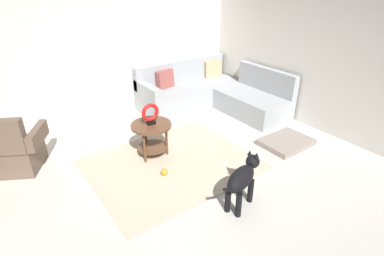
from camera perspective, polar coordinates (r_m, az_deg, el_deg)
name	(u,v)px	position (r m, az deg, el deg)	size (l,w,h in m)	color
ground_plane	(191,196)	(3.98, -0.19, -12.71)	(6.00, 6.00, 0.10)	beige
wall_back	(95,47)	(5.82, -17.94, 14.48)	(6.00, 0.12, 2.70)	silver
wall_right	(341,55)	(5.46, 26.36, 12.23)	(0.12, 6.00, 2.70)	silver
area_rug	(172,164)	(4.48, -3.89, -6.77)	(2.30, 1.90, 0.01)	#BCAD93
sectional_couch	(212,94)	(6.28, 3.77, 6.43)	(2.20, 2.25, 0.88)	#9EA3A8
armchair	(13,150)	(4.86, -30.79, -3.65)	(0.99, 0.92, 0.88)	brown
side_table	(152,131)	(4.51, -7.67, -0.66)	(0.60, 0.60, 0.54)	brown
torus_sculpture	(150,113)	(4.38, -7.90, 2.75)	(0.28, 0.08, 0.33)	black
dog_bed_mat	(286,142)	(5.17, 17.39, -2.58)	(0.80, 0.60, 0.09)	gray
dog	(242,179)	(3.60, 9.54, -9.43)	(0.82, 0.38, 0.63)	black
dog_toy_ball	(164,172)	(4.24, -5.28, -8.32)	(0.10, 0.10, 0.10)	orange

